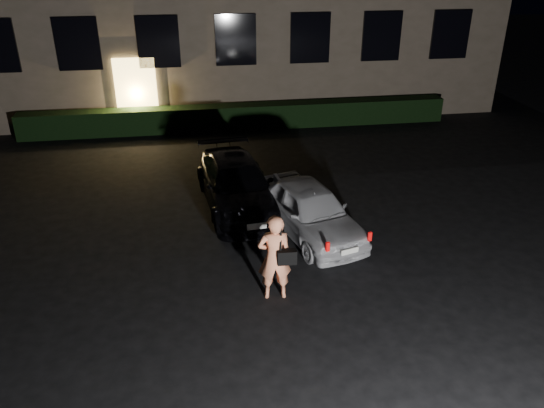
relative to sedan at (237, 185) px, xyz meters
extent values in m
plane|color=black|center=(0.66, -4.27, -0.59)|extent=(80.00, 80.00, 0.00)
cube|color=#F1C766|center=(-2.84, 6.67, 0.66)|extent=(1.40, 0.10, 2.50)
cube|color=black|center=(-4.54, 6.67, 2.41)|extent=(1.40, 0.10, 1.70)
cube|color=black|center=(-1.94, 6.67, 2.41)|extent=(1.40, 0.10, 1.70)
cube|color=black|center=(0.66, 6.67, 2.41)|extent=(1.40, 0.10, 1.70)
cube|color=black|center=(3.26, 6.67, 2.41)|extent=(1.40, 0.10, 1.70)
cube|color=black|center=(5.86, 6.67, 2.41)|extent=(1.40, 0.10, 1.70)
cube|color=black|center=(8.46, 6.67, 2.41)|extent=(1.40, 0.10, 1.70)
cube|color=black|center=(0.66, 6.23, -0.16)|extent=(15.00, 0.70, 0.85)
imported|color=black|center=(0.00, 0.00, 0.00)|extent=(2.06, 4.20, 1.18)
cube|color=white|center=(0.96, -0.65, 0.14)|extent=(0.16, 0.84, 0.39)
cube|color=silver|center=(0.22, -2.08, -0.07)|extent=(0.43, 0.08, 0.13)
imported|color=silver|center=(1.49, -1.64, 0.00)|extent=(2.25, 3.69, 1.17)
cube|color=red|center=(1.45, -3.36, 0.05)|extent=(0.08, 0.06, 0.20)
cube|color=red|center=(2.40, -3.10, 0.05)|extent=(0.08, 0.06, 0.20)
cube|color=silver|center=(1.94, -3.27, -0.14)|extent=(0.39, 0.14, 0.12)
imported|color=#FF9568|center=(0.31, -3.91, 0.27)|extent=(0.64, 0.43, 1.71)
cube|color=black|center=(0.52, -4.03, 0.33)|extent=(0.35, 0.17, 0.27)
cube|color=black|center=(0.40, -3.99, 0.72)|extent=(0.04, 0.06, 0.53)
camera|label=1|loc=(-1.00, -11.99, 5.38)|focal=35.00mm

